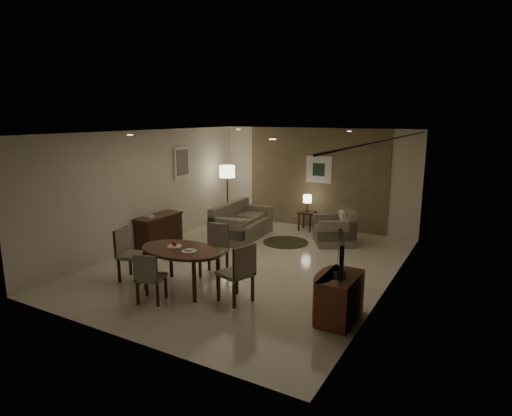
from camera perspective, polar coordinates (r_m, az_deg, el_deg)
The scene contains 31 objects.
room_shell at distance 8.95m, azimuth 0.63°, elevation 1.49°, with size 5.50×7.00×2.70m.
taupe_accent at distance 11.71m, azimuth 7.94°, elevation 3.93°, with size 3.96×0.03×2.70m, color olive.
curtain_wall at distance 7.66m, azimuth 16.99°, elevation -1.12°, with size 0.08×6.70×2.58m, color #C0B296, non-canonical shape.
curtain_rod at distance 7.48m, azimuth 17.62°, elevation 8.77°, with size 0.03×0.03×6.80m, color black.
art_back_frame at distance 11.62m, azimuth 8.39°, elevation 5.10°, with size 0.72×0.03×0.72m, color silver.
art_back_canvas at distance 11.60m, azimuth 8.36°, elevation 5.09°, with size 0.34×0.01×0.34m, color #1B321F.
art_left_frame at distance 11.04m, azimuth -9.85°, elevation 5.99°, with size 0.03×0.60×0.80m, color silver.
art_left_canvas at distance 11.03m, azimuth -9.79°, elevation 5.99°, with size 0.01×0.46×0.64m, color gray.
downlight_nl at distance 7.88m, azimuth -16.45°, elevation 9.32°, with size 0.10×0.10×0.01m, color white.
downlight_nr at distance 6.20m, azimuth 2.23°, elevation 9.14°, with size 0.10×0.10×0.01m, color white.
downlight_fl at distance 10.71m, azimuth -2.36°, elevation 10.45°, with size 0.10×0.10×0.01m, color white.
downlight_fr at distance 9.54m, azimuth 12.32°, elevation 9.96°, with size 0.10×0.10×0.01m, color white.
console_desk at distance 10.27m, azimuth -12.77°, elevation -2.99°, with size 0.48×1.20×0.75m, color #4A2E18, non-canonical shape.
telephone at distance 9.96m, azimuth -14.04°, elevation -1.01°, with size 0.20×0.14×0.09m, color white, non-canonical shape.
tv_cabinet at distance 6.65m, azimuth 11.13°, elevation -11.69°, with size 0.48×0.90×0.70m, color brown, non-canonical shape.
flat_tv at distance 6.41m, azimuth 11.21°, elevation -6.17°, with size 0.06×0.88×0.60m, color black, non-canonical shape.
dining_table at distance 7.74m, azimuth -9.88°, elevation -8.00°, with size 1.57×0.98×0.73m, color #4A2E18, non-canonical shape.
chair_near at distance 7.30m, azimuth -13.80°, elevation -8.90°, with size 0.42×0.42×0.86m, color #79715D, non-canonical shape.
chair_far at distance 8.24m, azimuth -5.69°, elevation -5.70°, with size 0.47×0.47×0.98m, color #79715D, non-canonical shape.
chair_left at distance 8.30m, azimuth -16.05°, elevation -6.00°, with size 0.47×0.47×0.98m, color #79715D, non-canonical shape.
chair_right at distance 7.10m, azimuth -2.77°, elevation -8.57°, with size 0.48×0.48×1.00m, color #79715D, non-canonical shape.
plate_a at distance 7.76m, azimuth -10.78°, elevation -5.04°, with size 0.26×0.26×0.02m, color white.
plate_b at distance 7.45m, azimuth -8.90°, elevation -5.72°, with size 0.26×0.26×0.02m, color white.
fruit_apple at distance 7.75m, azimuth -10.79°, elevation -4.67°, with size 0.09×0.09×0.09m, color #B41E14.
napkin at distance 7.44m, azimuth -8.91°, elevation -5.55°, with size 0.12×0.08×0.03m, color white.
round_rug at distance 10.43m, azimuth 3.98°, elevation -4.58°, with size 1.10×1.10×0.01m, color #39341F.
sofa at distance 10.74m, azimuth -1.86°, elevation -1.72°, with size 0.91×1.82×0.86m, color #79715D, non-canonical shape.
armchair at distance 10.39m, azimuth 10.37°, elevation -2.48°, with size 0.93×0.88×0.83m, color #79715D, non-canonical shape.
side_table at distance 11.51m, azimuth 6.79°, elevation -1.73°, with size 0.40×0.40×0.51m, color #321C10, non-canonical shape.
table_lamp at distance 11.40m, azimuth 6.85°, elevation 0.74°, with size 0.22×0.22×0.50m, color #FFEAC1, non-canonical shape.
floor_lamp at distance 11.93m, azimuth -3.83°, elevation 1.67°, with size 0.42×0.42×1.67m, color #FFE5B7, non-canonical shape.
Camera 1 is at (4.23, -7.30, 3.02)m, focal length 30.00 mm.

